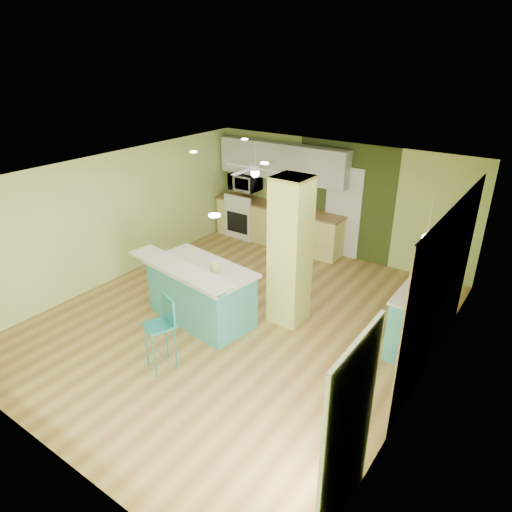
# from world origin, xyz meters

# --- Properties ---
(floor) EXTENTS (6.00, 7.00, 0.01)m
(floor) POSITION_xyz_m (0.00, 0.00, -0.01)
(floor) COLOR olive
(floor) RESTS_ON ground
(ceiling) EXTENTS (6.00, 7.00, 0.01)m
(ceiling) POSITION_xyz_m (0.00, 0.00, 2.50)
(ceiling) COLOR white
(ceiling) RESTS_ON wall_back
(wall_back) EXTENTS (6.00, 0.01, 2.50)m
(wall_back) POSITION_xyz_m (0.00, 3.50, 1.25)
(wall_back) COLOR #C6DD76
(wall_back) RESTS_ON floor
(wall_front) EXTENTS (6.00, 0.01, 2.50)m
(wall_front) POSITION_xyz_m (0.00, -3.50, 1.25)
(wall_front) COLOR #C6DD76
(wall_front) RESTS_ON floor
(wall_left) EXTENTS (0.01, 7.00, 2.50)m
(wall_left) POSITION_xyz_m (-3.00, 0.00, 1.25)
(wall_left) COLOR #C6DD76
(wall_left) RESTS_ON floor
(wall_right) EXTENTS (0.01, 7.00, 2.50)m
(wall_right) POSITION_xyz_m (3.00, 0.00, 1.25)
(wall_right) COLOR #C6DD76
(wall_right) RESTS_ON floor
(wood_panel) EXTENTS (0.02, 3.40, 2.50)m
(wood_panel) POSITION_xyz_m (2.99, 0.60, 1.25)
(wood_panel) COLOR #81674A
(wood_panel) RESTS_ON floor
(olive_accent) EXTENTS (2.20, 0.02, 2.50)m
(olive_accent) POSITION_xyz_m (0.20, 3.49, 1.25)
(olive_accent) COLOR #38461C
(olive_accent) RESTS_ON floor
(interior_door) EXTENTS (0.82, 0.05, 2.00)m
(interior_door) POSITION_xyz_m (0.20, 3.46, 1.00)
(interior_door) COLOR white
(interior_door) RESTS_ON floor
(french_door) EXTENTS (0.04, 1.08, 2.10)m
(french_door) POSITION_xyz_m (2.97, -2.30, 1.05)
(french_door) COLOR silver
(french_door) RESTS_ON floor
(column) EXTENTS (0.55, 0.55, 2.50)m
(column) POSITION_xyz_m (0.65, 0.50, 1.25)
(column) COLOR #B9C25A
(column) RESTS_ON floor
(kitchen_run) EXTENTS (3.25, 0.63, 0.94)m
(kitchen_run) POSITION_xyz_m (-1.30, 3.20, 0.47)
(kitchen_run) COLOR #E7DB79
(kitchen_run) RESTS_ON floor
(stove) EXTENTS (0.76, 0.66, 1.08)m
(stove) POSITION_xyz_m (-2.25, 3.19, 0.46)
(stove) COLOR white
(stove) RESTS_ON floor
(upper_cabinets) EXTENTS (3.20, 0.34, 0.80)m
(upper_cabinets) POSITION_xyz_m (-1.30, 3.32, 1.95)
(upper_cabinets) COLOR silver
(upper_cabinets) RESTS_ON wall_back
(microwave) EXTENTS (0.70, 0.48, 0.39)m
(microwave) POSITION_xyz_m (-2.25, 3.20, 1.35)
(microwave) COLOR white
(microwave) RESTS_ON wall_back
(ceiling_fan) EXTENTS (1.41, 1.41, 0.61)m
(ceiling_fan) POSITION_xyz_m (-1.10, 2.00, 2.08)
(ceiling_fan) COLOR silver
(ceiling_fan) RESTS_ON ceiling
(pendant_lamp) EXTENTS (0.14, 0.14, 0.69)m
(pendant_lamp) POSITION_xyz_m (2.65, 0.75, 1.88)
(pendant_lamp) COLOR white
(pendant_lamp) RESTS_ON ceiling
(wall_decor) EXTENTS (0.03, 0.90, 0.70)m
(wall_decor) POSITION_xyz_m (2.96, 0.80, 1.55)
(wall_decor) COLOR brown
(wall_decor) RESTS_ON wood_panel
(peninsula) EXTENTS (2.17, 1.40, 1.14)m
(peninsula) POSITION_xyz_m (-0.56, -0.37, 0.53)
(peninsula) COLOR teal
(peninsula) RESTS_ON floor
(bar_stool) EXTENTS (0.48, 0.48, 1.13)m
(bar_stool) POSITION_xyz_m (-0.12, -1.61, 0.75)
(bar_stool) COLOR teal
(bar_stool) RESTS_ON floor
(side_counter) EXTENTS (0.66, 1.55, 1.00)m
(side_counter) POSITION_xyz_m (2.70, 1.07, 0.50)
(side_counter) COLOR teal
(side_counter) RESTS_ON floor
(fruit_bowl) EXTENTS (0.30, 0.30, 0.07)m
(fruit_bowl) POSITION_xyz_m (-1.12, 3.14, 0.97)
(fruit_bowl) COLOR #3C2218
(fruit_bowl) RESTS_ON kitchen_run
(canister) EXTENTS (0.14, 0.14, 0.17)m
(canister) POSITION_xyz_m (-0.21, -0.37, 1.07)
(canister) COLOR gold
(canister) RESTS_ON peninsula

